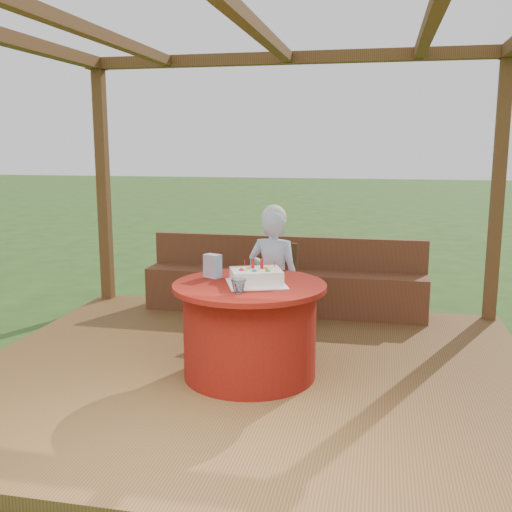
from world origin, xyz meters
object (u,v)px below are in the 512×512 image
at_px(elderly_woman, 274,278).
at_px(gift_bag, 213,266).
at_px(chair, 275,283).
at_px(birthday_cake, 256,277).
at_px(bench, 284,288).
at_px(drinking_glass, 239,286).
at_px(table, 250,329).

bearing_deg(elderly_woman, gift_bag, -130.32).
xyz_separation_m(chair, birthday_cake, (0.08, -1.28, 0.34)).
height_order(bench, drinking_glass, drinking_glass).
xyz_separation_m(elderly_woman, drinking_glass, (-0.09, -0.93, 0.14)).
height_order(chair, elderly_woman, elderly_woman).
xyz_separation_m(bench, table, (0.03, -1.86, 0.11)).
height_order(bench, birthday_cake, birthday_cake).
height_order(birthday_cake, drinking_glass, birthday_cake).
xyz_separation_m(bench, gift_bag, (-0.30, -1.70, 0.57)).
bearing_deg(bench, drinking_glass, -89.53).
height_order(table, chair, chair).
height_order(elderly_woman, gift_bag, elderly_woman).
height_order(bench, gift_bag, gift_bag).
relative_size(gift_bag, drinking_glass, 1.74).
xyz_separation_m(table, elderly_woman, (0.07, 0.63, 0.27)).
height_order(chair, birthday_cake, birthday_cake).
relative_size(chair, birthday_cake, 1.52).
bearing_deg(table, drinking_glass, -92.58).
relative_size(chair, gift_bag, 4.51).
relative_size(chair, drinking_glass, 7.83).
relative_size(bench, elderly_woman, 2.34).
bearing_deg(drinking_glass, chair, 90.55).
bearing_deg(birthday_cake, chair, 93.64).
height_order(elderly_woman, drinking_glass, elderly_woman).
bearing_deg(bench, birthday_cake, -87.42).
bearing_deg(table, birthday_cake, -3.37).
bearing_deg(drinking_glass, elderly_woman, 84.70).
bearing_deg(chair, table, -88.71).
height_order(table, gift_bag, gift_bag).
bearing_deg(bench, elderly_woman, -85.14).
relative_size(table, drinking_glass, 11.00).
bearing_deg(gift_bag, drinking_glass, -29.65).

